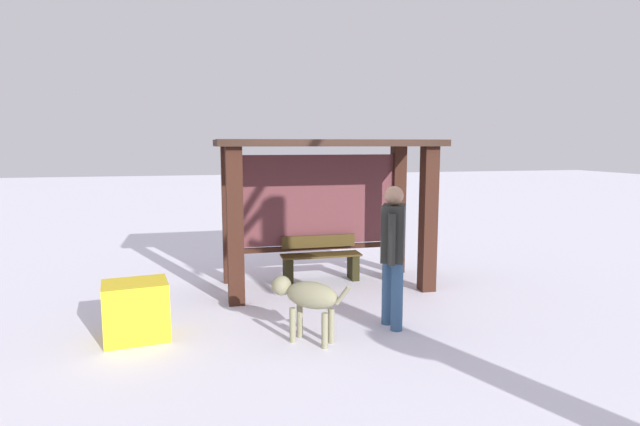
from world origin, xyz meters
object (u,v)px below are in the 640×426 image
(bench_left_inside, at_px, (321,260))
(grit_bin, at_px, (136,310))
(dog, at_px, (307,297))
(bus_shelter, at_px, (323,183))
(person_walking, at_px, (393,245))

(bench_left_inside, relative_size, grit_bin, 1.83)
(bench_left_inside, xyz_separation_m, dog, (-0.76, -2.47, 0.18))
(bus_shelter, height_order, bench_left_inside, bus_shelter)
(person_walking, bearing_deg, dog, -169.04)
(dog, bearing_deg, bench_left_inside, 72.85)
(dog, xyz_separation_m, grit_bin, (-1.86, 0.55, -0.19))
(bench_left_inside, height_order, grit_bin, bench_left_inside)
(person_walking, relative_size, grit_bin, 2.44)
(person_walking, relative_size, dog, 2.19)
(person_walking, distance_m, grit_bin, 3.05)
(dog, relative_size, grit_bin, 1.11)
(bus_shelter, height_order, grit_bin, bus_shelter)
(grit_bin, bearing_deg, dog, -16.47)
(person_walking, xyz_separation_m, grit_bin, (-2.95, 0.34, -0.68))
(bench_left_inside, height_order, person_walking, person_walking)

